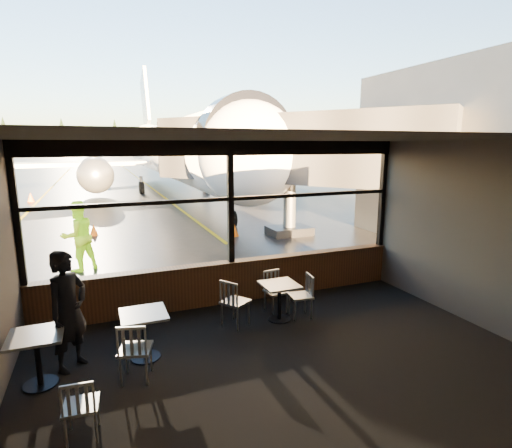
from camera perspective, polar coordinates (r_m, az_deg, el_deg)
ground_plane at (r=128.01m, az=-20.94°, el=9.01°), size 520.00×520.00×0.00m
carpet_floor at (r=6.54m, az=5.40°, el=-20.20°), size 8.00×6.00×0.01m
ceiling at (r=5.58m, az=6.07°, el=12.04°), size 8.00×6.00×0.04m
wall_right at (r=8.41m, az=30.69°, el=-1.78°), size 0.04×6.00×3.50m
wall_back at (r=3.65m, az=29.12°, el=-17.50°), size 8.00×0.04×3.50m
window_sill at (r=8.86m, az=-3.52°, el=-8.32°), size 8.00×0.28×0.90m
window_header at (r=8.35m, az=-3.77°, el=10.77°), size 8.00×0.18×0.30m
mullion_left at (r=8.14m, az=-31.10°, el=1.03°), size 0.12×0.12×2.60m
mullion_centre at (r=8.44m, az=-3.67°, el=2.94°), size 0.12×0.12×2.60m
mullion_right at (r=10.36m, az=17.61°, el=3.99°), size 0.12×0.12×2.60m
window_transom at (r=8.43m, az=-3.67°, el=3.62°), size 8.00×0.10×0.08m
airliner at (r=28.89m, az=-11.57°, el=15.46°), size 30.77×36.92×11.28m
jet_bridge at (r=14.82m, az=2.95°, el=7.89°), size 9.55×11.68×5.10m
cafe_table_near at (r=8.02m, az=3.36°, el=-11.05°), size 0.68×0.68×0.75m
cafe_table_mid at (r=6.91m, az=-15.61°, el=-15.13°), size 0.72×0.72×0.79m
cafe_table_left at (r=6.78m, az=-28.69°, el=-16.69°), size 0.72×0.72×0.79m
chair_near_e at (r=8.14m, az=6.36°, el=-10.22°), size 0.54×0.54×0.89m
chair_near_w at (r=7.74m, az=-2.95°, el=-11.09°), size 0.72×0.72×0.95m
chair_near_n at (r=8.35m, az=2.85°, el=-9.69°), size 0.52×0.52×0.87m
chair_mid_s at (r=6.37m, az=-16.85°, el=-16.82°), size 0.64×0.64×0.94m
chair_left_s at (r=5.53m, az=-23.71°, el=-22.71°), size 0.48×0.48×0.82m
passenger at (r=6.82m, az=-25.24°, el=-11.16°), size 0.80×0.81×1.88m
ground_crew at (r=11.92m, az=-24.08°, el=-1.60°), size 1.18×1.10×1.93m
cone_nose at (r=15.17m, az=-3.21°, el=-0.73°), size 0.39×0.39×0.54m
cone_wing at (r=27.87m, az=-29.51°, el=3.34°), size 0.40×0.40×0.56m
terminal_annex at (r=16.37m, az=28.86°, el=8.43°), size 5.00×7.00×6.00m
hangar_mid at (r=192.96m, az=-21.48°, el=10.98°), size 38.00×15.00×10.00m
hangar_right at (r=196.21m, az=-3.30°, el=12.01°), size 50.00×20.00×12.00m
fuel_tank_a at (r=191.90m, az=-30.52°, el=9.62°), size 8.00×8.00×6.00m
fuel_tank_b at (r=190.73m, az=-27.52°, el=9.90°), size 8.00×8.00×6.00m
fuel_tank_c at (r=190.08m, az=-24.48°, el=10.16°), size 8.00×8.00×6.00m
treeline at (r=217.97m, az=-21.58°, el=11.18°), size 360.00×3.00×12.00m
cone_extra at (r=16.46m, az=-22.17°, el=-0.79°), size 0.31×0.31×0.43m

